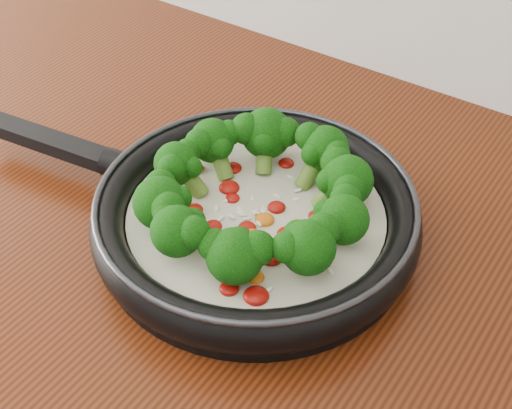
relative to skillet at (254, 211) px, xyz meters
The scene contains 1 object.
skillet is the anchor object (origin of this frame).
Camera 1 is at (0.43, 0.61, 1.46)m, focal length 50.62 mm.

